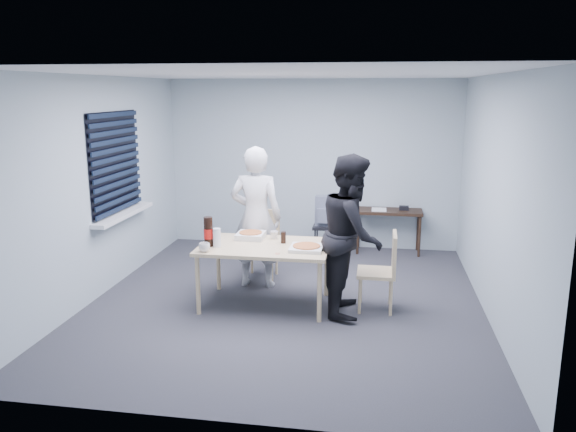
% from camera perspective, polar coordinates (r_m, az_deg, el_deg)
% --- Properties ---
extents(room, '(5.00, 5.00, 5.00)m').
position_cam_1_polar(room, '(7.35, -16.86, 4.41)').
color(room, '#2E2E33').
rests_on(room, ground).
extents(dining_table, '(1.46, 0.93, 0.71)m').
position_cam_1_polar(dining_table, '(6.39, -2.37, -3.49)').
color(dining_table, beige).
rests_on(dining_table, ground).
extents(chair_far, '(0.42, 0.42, 0.89)m').
position_cam_1_polar(chair_far, '(7.42, -2.58, -2.31)').
color(chair_far, beige).
rests_on(chair_far, ground).
extents(chair_right, '(0.42, 0.42, 0.89)m').
position_cam_1_polar(chair_right, '(6.36, 9.74, -5.04)').
color(chair_right, beige).
rests_on(chair_right, ground).
extents(person_white, '(0.65, 0.42, 1.77)m').
position_cam_1_polar(person_white, '(6.98, -3.27, -0.13)').
color(person_white, silver).
rests_on(person_white, ground).
extents(person_black, '(0.47, 0.86, 1.77)m').
position_cam_1_polar(person_black, '(6.18, 6.50, -1.89)').
color(person_black, black).
rests_on(person_black, ground).
extents(side_table, '(0.99, 0.44, 0.66)m').
position_cam_1_polar(side_table, '(8.62, 10.21, 0.10)').
color(side_table, black).
rests_on(side_table, ground).
extents(stool, '(0.36, 0.36, 0.50)m').
position_cam_1_polar(stool, '(8.21, 3.86, -1.70)').
color(stool, black).
rests_on(stool, ground).
extents(backpack, '(0.31, 0.23, 0.44)m').
position_cam_1_polar(backpack, '(8.12, 3.88, 0.48)').
color(backpack, slate).
rests_on(backpack, stool).
extents(pizza_box_a, '(0.32, 0.32, 0.08)m').
position_cam_1_polar(pizza_box_a, '(6.66, -3.82, -1.96)').
color(pizza_box_a, silver).
rests_on(pizza_box_a, dining_table).
extents(pizza_box_b, '(0.36, 0.36, 0.05)m').
position_cam_1_polar(pizza_box_b, '(6.19, 1.89, -3.23)').
color(pizza_box_b, silver).
rests_on(pizza_box_b, dining_table).
extents(mug_a, '(0.17, 0.17, 0.10)m').
position_cam_1_polar(mug_a, '(6.17, -8.50, -3.17)').
color(mug_a, silver).
rests_on(mug_a, dining_table).
extents(mug_b, '(0.10, 0.10, 0.09)m').
position_cam_1_polar(mug_b, '(6.63, -1.42, -1.94)').
color(mug_b, silver).
rests_on(mug_b, dining_table).
extents(cola_glass, '(0.08, 0.08, 0.13)m').
position_cam_1_polar(cola_glass, '(6.43, -0.48, -2.19)').
color(cola_glass, black).
rests_on(cola_glass, dining_table).
extents(soda_bottle, '(0.11, 0.11, 0.33)m').
position_cam_1_polar(soda_bottle, '(6.35, -8.09, -1.64)').
color(soda_bottle, black).
rests_on(soda_bottle, dining_table).
extents(plastic_cups, '(0.12, 0.12, 0.21)m').
position_cam_1_polar(plastic_cups, '(6.33, -7.24, -2.19)').
color(plastic_cups, silver).
rests_on(plastic_cups, dining_table).
extents(rubber_band, '(0.05, 0.05, 0.00)m').
position_cam_1_polar(rubber_band, '(6.04, -1.06, -3.84)').
color(rubber_band, red).
rests_on(rubber_band, dining_table).
extents(papers, '(0.30, 0.35, 0.00)m').
position_cam_1_polar(papers, '(8.60, 9.23, 0.65)').
color(papers, white).
rests_on(papers, side_table).
extents(black_box, '(0.16, 0.14, 0.06)m').
position_cam_1_polar(black_box, '(8.64, 11.69, 0.80)').
color(black_box, black).
rests_on(black_box, side_table).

